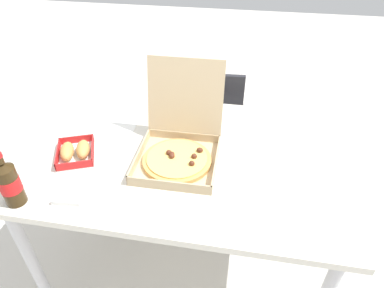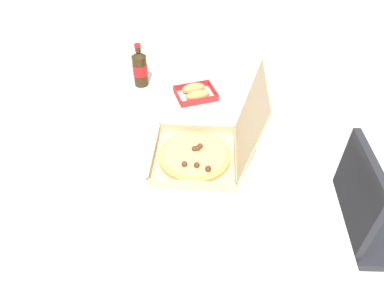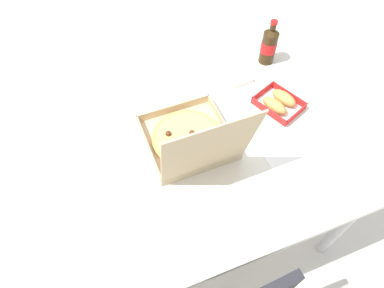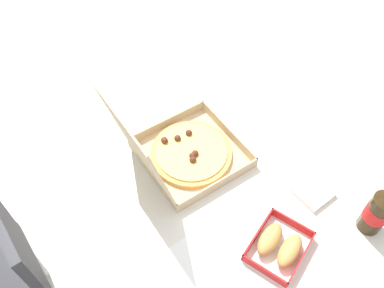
{
  "view_description": "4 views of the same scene",
  "coord_description": "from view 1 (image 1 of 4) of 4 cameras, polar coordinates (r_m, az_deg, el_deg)",
  "views": [
    {
      "loc": [
        0.24,
        -1.13,
        1.63
      ],
      "look_at": [
        0.04,
        0.01,
        0.76
      ],
      "focal_mm": 31.42,
      "sensor_mm": 36.0,
      "label": 1
    },
    {
      "loc": [
        1.0,
        -0.0,
        1.71
      ],
      "look_at": [
        -0.03,
        -0.08,
        0.78
      ],
      "focal_mm": 32.8,
      "sensor_mm": 36.0,
      "label": 2
    },
    {
      "loc": [
        0.26,
        0.68,
        1.81
      ],
      "look_at": [
        -0.01,
        -0.01,
        0.77
      ],
      "focal_mm": 30.98,
      "sensor_mm": 36.0,
      "label": 3
    },
    {
      "loc": [
        -0.72,
        0.39,
        1.88
      ],
      "look_at": [
        -0.01,
        -0.08,
        0.78
      ],
      "focal_mm": 37.76,
      "sensor_mm": 36.0,
      "label": 4
    }
  ],
  "objects": [
    {
      "name": "pizza_box_open",
      "position": [
        1.41,
        -2.26,
        -0.72
      ],
      "size": [
        0.34,
        0.41,
        0.37
      ],
      "color": "tan",
      "rests_on": "dining_table"
    },
    {
      "name": "cola_bottle",
      "position": [
        1.35,
        -28.61,
        -5.81
      ],
      "size": [
        0.07,
        0.07,
        0.22
      ],
      "color": "#33230F",
      "rests_on": "dining_table"
    },
    {
      "name": "napkin_pile",
      "position": [
        1.35,
        -19.84,
        -7.93
      ],
      "size": [
        0.12,
        0.12,
        0.02
      ],
      "primitive_type": "cube",
      "rotation": [
        0.0,
        0.0,
        0.07
      ],
      "color": "white",
      "rests_on": "dining_table"
    },
    {
      "name": "dining_table",
      "position": [
        1.51,
        -1.41,
        -3.63
      ],
      "size": [
        1.36,
        0.92,
        0.72
      ],
      "color": "silver",
      "rests_on": "ground_plane"
    },
    {
      "name": "paper_menu",
      "position": [
        1.69,
        -12.92,
        3.18
      ],
      "size": [
        0.22,
        0.16,
        0.0
      ],
      "primitive_type": "cube",
      "rotation": [
        0.0,
        0.0,
        0.05
      ],
      "color": "white",
      "rests_on": "dining_table"
    },
    {
      "name": "chair",
      "position": [
        2.16,
        3.46,
        4.6
      ],
      "size": [
        0.42,
        0.42,
        0.83
      ],
      "color": "#232328",
      "rests_on": "ground_plane"
    },
    {
      "name": "bread_side_box",
      "position": [
        1.52,
        -19.19,
        -1.16
      ],
      "size": [
        0.21,
        0.23,
        0.06
      ],
      "color": "white",
      "rests_on": "dining_table"
    },
    {
      "name": "ground_plane",
      "position": [
        1.99,
        -1.12,
        -17.93
      ],
      "size": [
        10.0,
        10.0,
        0.0
      ],
      "primitive_type": "plane",
      "color": "beige"
    }
  ]
}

